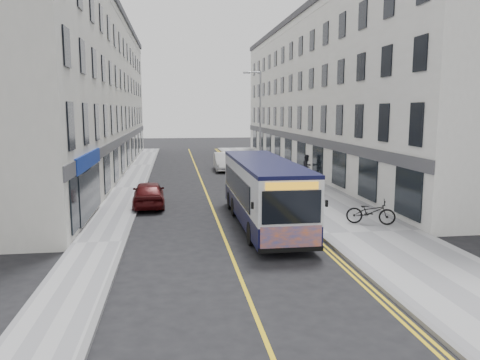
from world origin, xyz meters
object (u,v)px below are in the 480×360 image
object	(u,v)px
streetlamp	(259,122)
car_white	(224,162)
bicycle	(371,212)
city_bus	(263,190)
pedestrian_near	(276,175)
car_maroon	(149,194)
pedestrian_far	(307,166)

from	to	relation	value
streetlamp	car_white	bearing A→B (deg)	105.31
bicycle	city_bus	bearing A→B (deg)	99.85
pedestrian_near	city_bus	bearing A→B (deg)	-108.72
car_maroon	streetlamp	bearing A→B (deg)	-135.61
city_bus	car_maroon	bearing A→B (deg)	137.39
bicycle	car_maroon	distance (m)	11.74
car_maroon	car_white	bearing A→B (deg)	-113.57
city_bus	pedestrian_far	bearing A→B (deg)	66.22
city_bus	pedestrian_near	size ratio (longest dim) A/B	5.26
streetlamp	city_bus	distance (m)	13.48
pedestrian_far	car_white	size ratio (longest dim) A/B	0.38
car_maroon	pedestrian_far	bearing A→B (deg)	-145.12
bicycle	pedestrian_far	distance (m)	14.65
car_maroon	pedestrian_near	bearing A→B (deg)	-158.00
bicycle	pedestrian_far	size ratio (longest dim) A/B	1.22
pedestrian_near	car_maroon	world-z (taller)	pedestrian_near
pedestrian_far	bicycle	bearing A→B (deg)	-131.70
streetlamp	car_white	world-z (taller)	streetlamp
pedestrian_far	car_white	bearing A→B (deg)	96.12
car_white	car_maroon	xyz separation A→B (m)	(-5.73, -14.79, -0.06)
city_bus	pedestrian_far	world-z (taller)	city_bus
city_bus	car_maroon	world-z (taller)	city_bus
streetlamp	bicycle	size ratio (longest dim) A/B	3.70
city_bus	car_white	xyz separation A→B (m)	(0.34, 19.75, -0.86)
pedestrian_near	car_maroon	size ratio (longest dim) A/B	0.47
bicycle	pedestrian_near	bearing A→B (deg)	34.45
bicycle	car_white	world-z (taller)	car_white
pedestrian_far	car_maroon	distance (m)	14.33
bicycle	car_maroon	size ratio (longest dim) A/B	0.52
pedestrian_far	streetlamp	bearing A→B (deg)	152.45
pedestrian_near	car_white	xyz separation A→B (m)	(-2.17, 11.20, -0.33)
streetlamp	car_maroon	size ratio (longest dim) A/B	1.91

